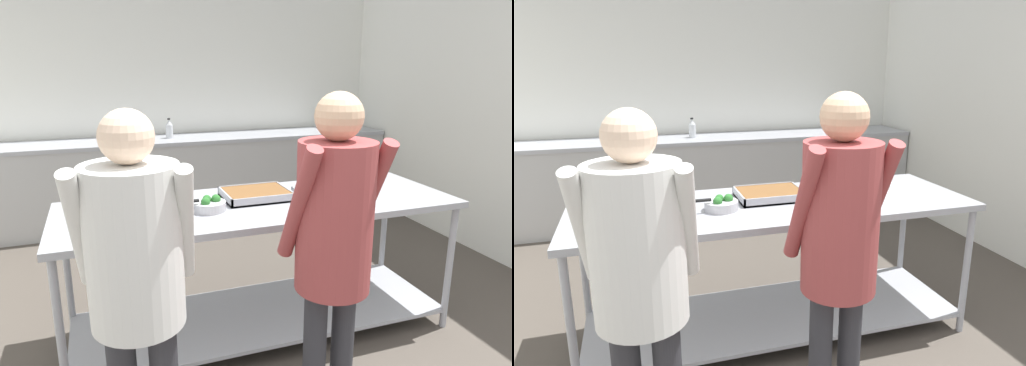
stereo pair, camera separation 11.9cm
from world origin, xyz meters
TOP-DOWN VIEW (x-y plane):
  - wall_rear at (0.00, 4.38)m, footprint 4.85×0.06m
  - wall_right at (2.39, 2.19)m, footprint 0.06×4.50m
  - back_counter at (0.00, 4.01)m, footprint 4.69×0.65m
  - serving_counter at (-0.02, 1.55)m, footprint 2.47×0.84m
  - sauce_pan at (-0.71, 1.47)m, footprint 0.43×0.29m
  - broccoli_bowl at (-0.37, 1.50)m, footprint 0.20×0.20m
  - serving_tray_roast at (-0.02, 1.65)m, footprint 0.42×0.33m
  - serving_tray_vegetables at (0.41, 1.51)m, footprint 0.37×0.26m
  - plate_stack at (0.76, 1.71)m, footprint 0.26×0.26m
  - guest_serving_left at (0.01, 0.68)m, footprint 0.45×0.34m
  - guest_serving_right at (-0.85, 0.72)m, footprint 0.51×0.38m
  - water_bottle at (-0.20, 4.02)m, footprint 0.08×0.08m

SIDE VIEW (x-z plane):
  - back_counter at x=0.00m, z-range 0.00..0.94m
  - serving_counter at x=-0.02m, z-range 0.16..1.05m
  - serving_tray_vegetables at x=0.41m, z-range 0.89..0.95m
  - serving_tray_roast at x=-0.02m, z-range 0.89..0.95m
  - plate_stack at x=0.76m, z-range 0.90..0.96m
  - broccoli_bowl at x=-0.37m, z-range 0.88..0.98m
  - sauce_pan at x=-0.71m, z-range 0.90..0.99m
  - guest_serving_right at x=-0.85m, z-range 0.18..1.76m
  - guest_serving_left at x=0.01m, z-range 0.19..1.82m
  - water_bottle at x=-0.20m, z-range 0.92..1.14m
  - wall_rear at x=0.00m, z-range 0.00..2.65m
  - wall_right at x=2.39m, z-range 0.00..2.65m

